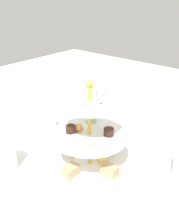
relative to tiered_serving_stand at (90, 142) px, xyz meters
name	(u,v)px	position (x,y,z in m)	size (l,w,h in m)	color
ground_plane	(90,166)	(0.00, 0.00, -0.09)	(2.40, 2.40, 0.00)	white
tiered_serving_stand	(90,142)	(0.00, 0.00, 0.00)	(0.27, 0.27, 0.28)	white
water_glass_short_left	(48,123)	(0.07, 0.27, -0.05)	(0.06, 0.06, 0.07)	silver
teacup_with_saucer	(84,117)	(0.21, 0.20, -0.06)	(0.09, 0.09, 0.05)	white
butter_knife_right	(145,127)	(0.33, -0.01, -0.08)	(0.17, 0.01, 0.00)	silver
water_glass_mid_back	(6,155)	(-0.17, 0.18, -0.04)	(0.06, 0.06, 0.09)	silver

